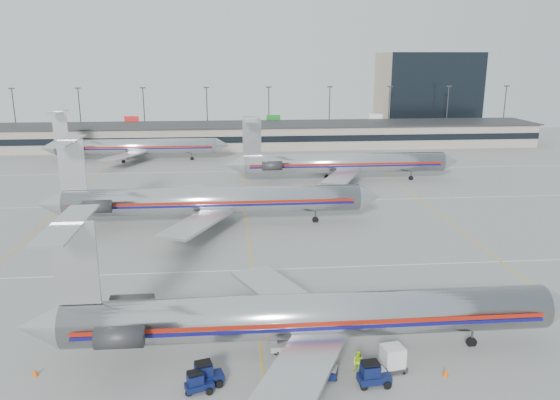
{
  "coord_description": "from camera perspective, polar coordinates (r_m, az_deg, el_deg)",
  "views": [
    {
      "loc": [
        -2.01,
        -48.96,
        24.05
      ],
      "look_at": [
        4.49,
        24.29,
        4.5
      ],
      "focal_mm": 35.0,
      "sensor_mm": 36.0,
      "label": 1
    }
  ],
  "objects": [
    {
      "name": "uld_container",
      "position": [
        45.39,
        11.68,
        -15.91
      ],
      "size": [
        2.21,
        1.94,
        2.07
      ],
      "rotation": [
        0.0,
        0.0,
        0.17
      ],
      "color": "#2D2D30",
      "rests_on": "ground"
    },
    {
      "name": "ramp_worker_near",
      "position": [
        47.7,
        6.37,
        -14.33
      ],
      "size": [
        0.71,
        0.58,
        1.68
      ],
      "primitive_type": "imported",
      "rotation": [
        0.0,
        0.0,
        0.34
      ],
      "color": "#BCDE14",
      "rests_on": "ground"
    },
    {
      "name": "cone_left",
      "position": [
        48.17,
        -24.21,
        -16.09
      ],
      "size": [
        0.52,
        0.52,
        0.61
      ],
      "primitive_type": "cone",
      "rotation": [
        0.0,
        0.0,
        -0.17
      ],
      "color": "#DB4C07",
      "rests_on": "ground"
    },
    {
      "name": "tug_left",
      "position": [
        42.69,
        -8.62,
        -18.37
      ],
      "size": [
        2.26,
        1.62,
        1.66
      ],
      "rotation": [
        0.0,
        0.0,
        0.32
      ],
      "color": "#0A1238",
      "rests_on": "ground"
    },
    {
      "name": "cart_inner",
      "position": [
        44.0,
        4.81,
        -17.51
      ],
      "size": [
        1.99,
        1.66,
        0.97
      ],
      "rotation": [
        0.0,
        0.0,
        -0.33
      ],
      "color": "#0A1238",
      "rests_on": "ground"
    },
    {
      "name": "tug_center",
      "position": [
        43.35,
        -7.73,
        -17.61
      ],
      "size": [
        2.54,
        1.75,
        1.88
      ],
      "rotation": [
        0.0,
        0.0,
        0.28
      ],
      "color": "#0A1238",
      "rests_on": "ground"
    },
    {
      "name": "jet_second_row",
      "position": [
        79.55,
        -7.61,
        -0.02
      ],
      "size": [
        49.52,
        29.16,
        12.96
      ],
      "color": "silver",
      "rests_on": "ground"
    },
    {
      "name": "tug_right",
      "position": [
        43.42,
        9.63,
        -17.57
      ],
      "size": [
        2.53,
        1.45,
        1.97
      ],
      "rotation": [
        0.0,
        0.0,
        0.1
      ],
      "color": "#0A1238",
      "rests_on": "ground"
    },
    {
      "name": "jet_back_row",
      "position": [
        132.44,
        -15.12,
        5.42
      ],
      "size": [
        43.43,
        26.72,
        11.88
      ],
      "color": "silver",
      "rests_on": "ground"
    },
    {
      "name": "jet_foreground",
      "position": [
        45.48,
        2.07,
        -11.96
      ],
      "size": [
        46.29,
        27.25,
        12.12
      ],
      "color": "silver",
      "rests_on": "ground"
    },
    {
      "name": "belt_loader",
      "position": [
        47.3,
        1.25,
        -14.87
      ],
      "size": [
        4.08,
        1.28,
        2.16
      ],
      "rotation": [
        0.0,
        0.0,
        -0.01
      ],
      "color": "gray",
      "rests_on": "ground"
    },
    {
      "name": "ramp_worker_far",
      "position": [
        44.66,
        8.18,
        -16.44
      ],
      "size": [
        1.16,
        1.13,
        1.88
      ],
      "primitive_type": "imported",
      "rotation": [
        0.0,
        0.0,
        -0.68
      ],
      "color": "#B2F216",
      "rests_on": "ground"
    },
    {
      "name": "light_mast_row",
      "position": [
        161.72,
        -4.4,
        9.36
      ],
      "size": [
        163.6,
        0.4,
        15.28
      ],
      "color": "#38383D",
      "rests_on": "ground"
    },
    {
      "name": "ground",
      "position": [
        54.59,
        -2.49,
        -11.27
      ],
      "size": [
        260.0,
        260.0,
        0.0
      ],
      "primitive_type": "plane",
      "color": "gray",
      "rests_on": "ground"
    },
    {
      "name": "jet_third_row",
      "position": [
        107.44,
        6.27,
        3.87
      ],
      "size": [
        46.41,
        28.55,
        12.69
      ],
      "color": "silver",
      "rests_on": "ground"
    },
    {
      "name": "cart_outer",
      "position": [
        44.25,
        9.72,
        -17.5
      ],
      "size": [
        1.91,
        1.54,
        0.95
      ],
      "rotation": [
        0.0,
        0.0,
        0.27
      ],
      "color": "#0A1238",
      "rests_on": "ground"
    },
    {
      "name": "cone_right",
      "position": [
        46.07,
        16.93,
        -16.82
      ],
      "size": [
        0.6,
        0.6,
        0.65
      ],
      "primitive_type": "cone",
      "rotation": [
        0.0,
        0.0,
        -0.3
      ],
      "color": "#DB4C07",
      "rests_on": "ground"
    },
    {
      "name": "apron_markings",
      "position": [
        63.71,
        -2.91,
        -7.3
      ],
      "size": [
        160.0,
        0.15,
        0.02
      ],
      "primitive_type": "cube",
      "color": "silver",
      "rests_on": "ground"
    },
    {
      "name": "terminal",
      "position": [
        148.43,
        -4.28,
        6.75
      ],
      "size": [
        162.0,
        17.0,
        6.25
      ],
      "color": "gray",
      "rests_on": "ground"
    },
    {
      "name": "distant_building",
      "position": [
        188.54,
        15.06,
        10.88
      ],
      "size": [
        30.0,
        20.0,
        25.0
      ],
      "primitive_type": "cube",
      "color": "tan",
      "rests_on": "ground"
    }
  ]
}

